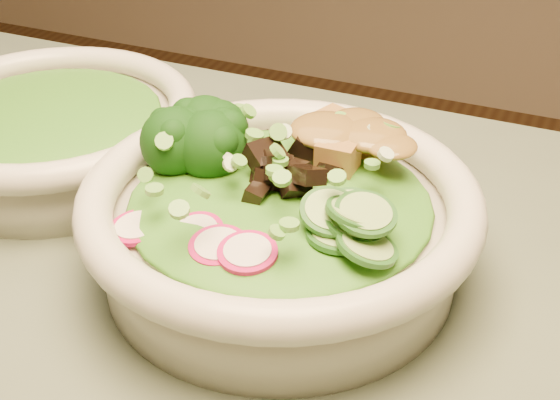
% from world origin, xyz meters
% --- Properties ---
extents(salad_bowl, '(0.28, 0.28, 0.07)m').
position_xyz_m(salad_bowl, '(0.05, 0.10, 0.79)').
color(salad_bowl, silver).
rests_on(salad_bowl, dining_table).
extents(side_bowl, '(0.25, 0.25, 0.07)m').
position_xyz_m(side_bowl, '(-0.19, 0.16, 0.79)').
color(side_bowl, silver).
rests_on(side_bowl, dining_table).
extents(lettuce_bed, '(0.21, 0.21, 0.02)m').
position_xyz_m(lettuce_bed, '(0.05, 0.10, 0.81)').
color(lettuce_bed, '#1D6214').
rests_on(lettuce_bed, salad_bowl).
extents(side_lettuce, '(0.16, 0.16, 0.02)m').
position_xyz_m(side_lettuce, '(-0.19, 0.16, 0.80)').
color(side_lettuce, '#1D6214').
rests_on(side_lettuce, side_bowl).
extents(broccoli_florets, '(0.09, 0.09, 0.05)m').
position_xyz_m(broccoli_florets, '(-0.01, 0.12, 0.83)').
color(broccoli_florets, black).
rests_on(broccoli_florets, salad_bowl).
extents(radish_slices, '(0.12, 0.06, 0.02)m').
position_xyz_m(radish_slices, '(0.03, 0.04, 0.82)').
color(radish_slices, '#B30D52').
rests_on(radish_slices, salad_bowl).
extents(cucumber_slices, '(0.08, 0.08, 0.04)m').
position_xyz_m(cucumber_slices, '(0.11, 0.08, 0.82)').
color(cucumber_slices, '#96CA70').
rests_on(cucumber_slices, salad_bowl).
extents(mushroom_heap, '(0.08, 0.08, 0.04)m').
position_xyz_m(mushroom_heap, '(0.05, 0.11, 0.83)').
color(mushroom_heap, black).
rests_on(mushroom_heap, salad_bowl).
extents(tofu_cubes, '(0.10, 0.08, 0.04)m').
position_xyz_m(tofu_cubes, '(0.07, 0.16, 0.82)').
color(tofu_cubes, '#A76F37').
rests_on(tofu_cubes, salad_bowl).
extents(peanut_sauce, '(0.07, 0.06, 0.02)m').
position_xyz_m(peanut_sauce, '(0.07, 0.16, 0.84)').
color(peanut_sauce, brown).
rests_on(peanut_sauce, tofu_cubes).
extents(scallion_garnish, '(0.20, 0.20, 0.02)m').
position_xyz_m(scallion_garnish, '(0.05, 0.10, 0.84)').
color(scallion_garnish, '#5EA63A').
rests_on(scallion_garnish, salad_bowl).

